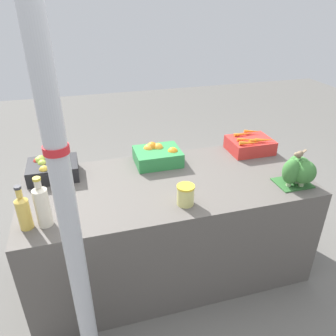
{
  "coord_description": "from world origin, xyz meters",
  "views": [
    {
      "loc": [
        -0.51,
        -1.79,
        1.85
      ],
      "look_at": [
        0.0,
        0.0,
        0.84
      ],
      "focal_mm": 35.0,
      "sensor_mm": 36.0,
      "label": 1
    }
  ],
  "objects_px": {
    "broccoli_pile": "(298,170)",
    "support_pole": "(58,163)",
    "orange_crate": "(158,155)",
    "sparrow_bird": "(299,154)",
    "carrot_crate": "(250,145)",
    "juice_bottle_cloudy": "(42,205)",
    "juice_bottle_golden": "(23,211)",
    "apple_crate": "(52,168)",
    "pickle_jar": "(186,195)"
  },
  "relations": [
    {
      "from": "support_pole",
      "to": "pickle_jar",
      "type": "bearing_deg",
      "value": 30.67
    },
    {
      "from": "broccoli_pile",
      "to": "sparrow_bird",
      "type": "distance_m",
      "value": 0.12
    },
    {
      "from": "juice_bottle_golden",
      "to": "pickle_jar",
      "type": "relative_size",
      "value": 2.06
    },
    {
      "from": "orange_crate",
      "to": "juice_bottle_cloudy",
      "type": "bearing_deg",
      "value": -144.52
    },
    {
      "from": "apple_crate",
      "to": "sparrow_bird",
      "type": "distance_m",
      "value": 1.6
    },
    {
      "from": "support_pole",
      "to": "apple_crate",
      "type": "height_order",
      "value": "support_pole"
    },
    {
      "from": "orange_crate",
      "to": "sparrow_bird",
      "type": "xyz_separation_m",
      "value": [
        0.76,
        -0.55,
        0.16
      ]
    },
    {
      "from": "support_pole",
      "to": "juice_bottle_cloudy",
      "type": "xyz_separation_m",
      "value": [
        -0.15,
        0.4,
        -0.43
      ]
    },
    {
      "from": "broccoli_pile",
      "to": "support_pole",
      "type": "bearing_deg",
      "value": -164.24
    },
    {
      "from": "broccoli_pile",
      "to": "pickle_jar",
      "type": "height_order",
      "value": "broccoli_pile"
    },
    {
      "from": "carrot_crate",
      "to": "sparrow_bird",
      "type": "distance_m",
      "value": 0.57
    },
    {
      "from": "support_pole",
      "to": "juice_bottle_golden",
      "type": "bearing_deg",
      "value": 121.83
    },
    {
      "from": "apple_crate",
      "to": "pickle_jar",
      "type": "relative_size",
      "value": 2.61
    },
    {
      "from": "orange_crate",
      "to": "juice_bottle_cloudy",
      "type": "xyz_separation_m",
      "value": [
        -0.76,
        -0.54,
        0.06
      ]
    },
    {
      "from": "support_pole",
      "to": "sparrow_bird",
      "type": "xyz_separation_m",
      "value": [
        1.37,
        0.39,
        -0.33
      ]
    },
    {
      "from": "juice_bottle_cloudy",
      "to": "sparrow_bird",
      "type": "xyz_separation_m",
      "value": [
        1.52,
        -0.01,
        0.1
      ]
    },
    {
      "from": "orange_crate",
      "to": "sparrow_bird",
      "type": "bearing_deg",
      "value": -35.81
    },
    {
      "from": "orange_crate",
      "to": "sparrow_bird",
      "type": "distance_m",
      "value": 0.95
    },
    {
      "from": "support_pole",
      "to": "sparrow_bird",
      "type": "relative_size",
      "value": 20.18
    },
    {
      "from": "carrot_crate",
      "to": "sparrow_bird",
      "type": "relative_size",
      "value": 2.53
    },
    {
      "from": "orange_crate",
      "to": "pickle_jar",
      "type": "distance_m",
      "value": 0.56
    },
    {
      "from": "support_pole",
      "to": "apple_crate",
      "type": "relative_size",
      "value": 7.96
    },
    {
      "from": "broccoli_pile",
      "to": "juice_bottle_cloudy",
      "type": "distance_m",
      "value": 1.54
    },
    {
      "from": "support_pole",
      "to": "carrot_crate",
      "type": "height_order",
      "value": "support_pole"
    },
    {
      "from": "orange_crate",
      "to": "apple_crate",
      "type": "bearing_deg",
      "value": -179.77
    },
    {
      "from": "carrot_crate",
      "to": "apple_crate",
      "type": "bearing_deg",
      "value": 179.74
    },
    {
      "from": "sparrow_bird",
      "to": "orange_crate",
      "type": "bearing_deg",
      "value": -60.17
    },
    {
      "from": "support_pole",
      "to": "orange_crate",
      "type": "xyz_separation_m",
      "value": [
        0.61,
        0.94,
        -0.49
      ]
    },
    {
      "from": "broccoli_pile",
      "to": "juice_bottle_golden",
      "type": "bearing_deg",
      "value": 179.91
    },
    {
      "from": "juice_bottle_golden",
      "to": "carrot_crate",
      "type": "bearing_deg",
      "value": 18.45
    },
    {
      "from": "juice_bottle_golden",
      "to": "pickle_jar",
      "type": "distance_m",
      "value": 0.88
    },
    {
      "from": "juice_bottle_golden",
      "to": "sparrow_bird",
      "type": "xyz_separation_m",
      "value": [
        1.62,
        -0.01,
        0.12
      ]
    },
    {
      "from": "apple_crate",
      "to": "carrot_crate",
      "type": "xyz_separation_m",
      "value": [
        1.48,
        -0.01,
        -0.0
      ]
    },
    {
      "from": "carrot_crate",
      "to": "juice_bottle_cloudy",
      "type": "height_order",
      "value": "juice_bottle_cloudy"
    },
    {
      "from": "orange_crate",
      "to": "juice_bottle_golden",
      "type": "height_order",
      "value": "juice_bottle_golden"
    },
    {
      "from": "apple_crate",
      "to": "juice_bottle_cloudy",
      "type": "height_order",
      "value": "juice_bottle_cloudy"
    },
    {
      "from": "carrot_crate",
      "to": "juice_bottle_golden",
      "type": "bearing_deg",
      "value": -161.55
    },
    {
      "from": "orange_crate",
      "to": "broccoli_pile",
      "type": "bearing_deg",
      "value": -34.79
    },
    {
      "from": "juice_bottle_golden",
      "to": "juice_bottle_cloudy",
      "type": "xyz_separation_m",
      "value": [
        0.1,
        0.0,
        0.02
      ]
    },
    {
      "from": "broccoli_pile",
      "to": "sparrow_bird",
      "type": "xyz_separation_m",
      "value": [
        -0.02,
        -0.01,
        0.12
      ]
    },
    {
      "from": "juice_bottle_golden",
      "to": "apple_crate",
      "type": "bearing_deg",
      "value": 77.6
    },
    {
      "from": "juice_bottle_golden",
      "to": "sparrow_bird",
      "type": "bearing_deg",
      "value": -0.3
    },
    {
      "from": "juice_bottle_golden",
      "to": "juice_bottle_cloudy",
      "type": "bearing_deg",
      "value": 0.0
    },
    {
      "from": "apple_crate",
      "to": "sparrow_bird",
      "type": "bearing_deg",
      "value": -20.04
    },
    {
      "from": "carrot_crate",
      "to": "pickle_jar",
      "type": "height_order",
      "value": "carrot_crate"
    },
    {
      "from": "pickle_jar",
      "to": "sparrow_bird",
      "type": "bearing_deg",
      "value": 0.91
    },
    {
      "from": "broccoli_pile",
      "to": "sparrow_bird",
      "type": "relative_size",
      "value": 1.71
    },
    {
      "from": "apple_crate",
      "to": "sparrow_bird",
      "type": "xyz_separation_m",
      "value": [
        1.5,
        -0.55,
        0.16
      ]
    },
    {
      "from": "juice_bottle_cloudy",
      "to": "sparrow_bird",
      "type": "relative_size",
      "value": 2.26
    },
    {
      "from": "apple_crate",
      "to": "sparrow_bird",
      "type": "height_order",
      "value": "sparrow_bird"
    }
  ]
}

